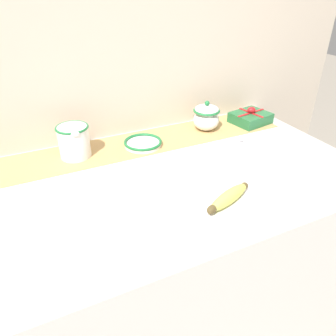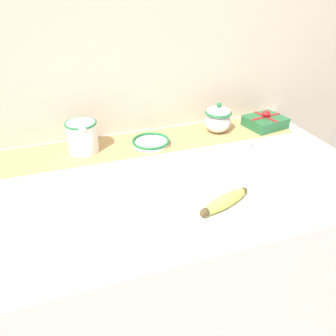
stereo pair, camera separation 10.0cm
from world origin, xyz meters
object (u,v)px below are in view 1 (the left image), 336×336
at_px(cream_pitcher, 74,140).
at_px(spoon, 240,141).
at_px(banana, 229,197).
at_px(small_dish, 143,143).
at_px(gift_box, 250,118).
at_px(sugar_bowl, 206,117).

bearing_deg(cream_pitcher, spoon, -14.85).
bearing_deg(spoon, cream_pitcher, 132.91).
bearing_deg(banana, small_dish, 101.11).
distance_m(small_dish, gift_box, 0.50).
xyz_separation_m(small_dish, spoon, (0.35, -0.13, -0.01)).
distance_m(sugar_bowl, small_dish, 0.29).
height_order(cream_pitcher, banana, cream_pitcher).
xyz_separation_m(small_dish, banana, (0.09, -0.43, 0.01)).
xyz_separation_m(banana, gift_box, (0.42, 0.44, 0.01)).
distance_m(cream_pitcher, spoon, 0.62).
bearing_deg(small_dish, banana, -78.89).
distance_m(small_dish, banana, 0.44).
distance_m(spoon, gift_box, 0.21).
bearing_deg(sugar_bowl, cream_pitcher, 179.86).
bearing_deg(gift_box, small_dish, -179.33).
bearing_deg(sugar_bowl, spoon, -68.61).
bearing_deg(banana, gift_box, 46.63).
distance_m(sugar_bowl, spoon, 0.18).
height_order(spoon, gift_box, gift_box).
relative_size(sugar_bowl, gift_box, 0.72).
bearing_deg(cream_pitcher, banana, -54.46).
relative_size(cream_pitcher, small_dish, 0.92).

